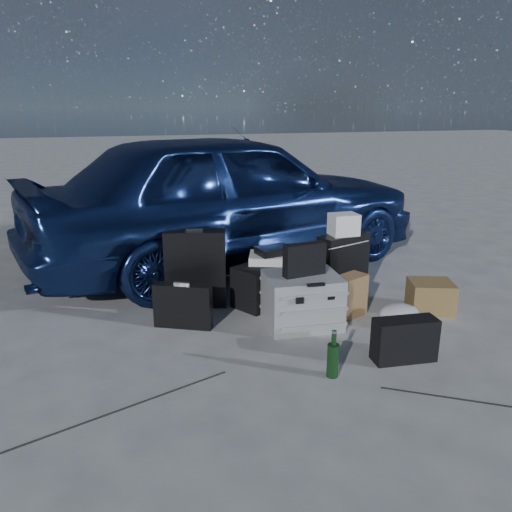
{
  "coord_description": "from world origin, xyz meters",
  "views": [
    {
      "loc": [
        -1.43,
        -3.18,
        1.74
      ],
      "look_at": [
        -0.07,
        0.85,
        0.47
      ],
      "focal_mm": 35.0,
      "sensor_mm": 36.0,
      "label": 1
    }
  ],
  "objects_px": {
    "car": "(229,197)",
    "cardboard_box": "(430,297)",
    "duffel_bag": "(271,281)",
    "green_bottle": "(333,355)",
    "pelican_case": "(302,300)",
    "suitcase_left": "(196,268)",
    "suitcase_right": "(343,266)",
    "briefcase": "(183,306)"
  },
  "relations": [
    {
      "from": "car",
      "to": "cardboard_box",
      "type": "relative_size",
      "value": 12.33
    },
    {
      "from": "duffel_bag",
      "to": "cardboard_box",
      "type": "relative_size",
      "value": 2.06
    },
    {
      "from": "cardboard_box",
      "to": "green_bottle",
      "type": "xyz_separation_m",
      "value": [
        -1.33,
        -0.74,
        0.02
      ]
    },
    {
      "from": "briefcase",
      "to": "green_bottle",
      "type": "xyz_separation_m",
      "value": [
        0.8,
        -1.1,
        -0.03
      ]
    },
    {
      "from": "pelican_case",
      "to": "suitcase_right",
      "type": "distance_m",
      "value": 0.76
    },
    {
      "from": "suitcase_right",
      "to": "green_bottle",
      "type": "distance_m",
      "value": 1.5
    },
    {
      "from": "car",
      "to": "suitcase_left",
      "type": "distance_m",
      "value": 1.39
    },
    {
      "from": "pelican_case",
      "to": "suitcase_right",
      "type": "bearing_deg",
      "value": 42.6
    },
    {
      "from": "duffel_bag",
      "to": "green_bottle",
      "type": "bearing_deg",
      "value": -121.77
    },
    {
      "from": "suitcase_right",
      "to": "green_bottle",
      "type": "bearing_deg",
      "value": -137.58
    },
    {
      "from": "green_bottle",
      "to": "duffel_bag",
      "type": "bearing_deg",
      "value": 86.48
    },
    {
      "from": "briefcase",
      "to": "suitcase_left",
      "type": "height_order",
      "value": "suitcase_left"
    },
    {
      "from": "pelican_case",
      "to": "green_bottle",
      "type": "height_order",
      "value": "pelican_case"
    },
    {
      "from": "briefcase",
      "to": "cardboard_box",
      "type": "bearing_deg",
      "value": 18.47
    },
    {
      "from": "pelican_case",
      "to": "cardboard_box",
      "type": "xyz_separation_m",
      "value": [
        1.19,
        -0.11,
        -0.08
      ]
    },
    {
      "from": "cardboard_box",
      "to": "suitcase_right",
      "type": "bearing_deg",
      "value": 136.4
    },
    {
      "from": "car",
      "to": "suitcase_right",
      "type": "distance_m",
      "value": 1.64
    },
    {
      "from": "car",
      "to": "pelican_case",
      "type": "distance_m",
      "value": 1.94
    },
    {
      "from": "car",
      "to": "pelican_case",
      "type": "height_order",
      "value": "car"
    },
    {
      "from": "car",
      "to": "suitcase_left",
      "type": "relative_size",
      "value": 6.43
    },
    {
      "from": "green_bottle",
      "to": "suitcase_right",
      "type": "bearing_deg",
      "value": 59.83
    },
    {
      "from": "car",
      "to": "suitcase_right",
      "type": "relative_size",
      "value": 7.31
    },
    {
      "from": "car",
      "to": "green_bottle",
      "type": "relative_size",
      "value": 14.09
    },
    {
      "from": "suitcase_right",
      "to": "duffel_bag",
      "type": "bearing_deg",
      "value": 151.06
    },
    {
      "from": "suitcase_right",
      "to": "duffel_bag",
      "type": "relative_size",
      "value": 0.82
    },
    {
      "from": "suitcase_left",
      "to": "cardboard_box",
      "type": "bearing_deg",
      "value": -6.82
    },
    {
      "from": "duffel_bag",
      "to": "green_bottle",
      "type": "height_order",
      "value": "duffel_bag"
    },
    {
      "from": "briefcase",
      "to": "green_bottle",
      "type": "distance_m",
      "value": 1.36
    },
    {
      "from": "suitcase_left",
      "to": "cardboard_box",
      "type": "relative_size",
      "value": 1.92
    },
    {
      "from": "cardboard_box",
      "to": "green_bottle",
      "type": "relative_size",
      "value": 1.14
    },
    {
      "from": "briefcase",
      "to": "suitcase_right",
      "type": "relative_size",
      "value": 0.77
    },
    {
      "from": "cardboard_box",
      "to": "car",
      "type": "bearing_deg",
      "value": 123.14
    },
    {
      "from": "duffel_bag",
      "to": "cardboard_box",
      "type": "xyz_separation_m",
      "value": [
        1.24,
        -0.69,
        -0.05
      ]
    },
    {
      "from": "suitcase_left",
      "to": "suitcase_right",
      "type": "relative_size",
      "value": 1.14
    },
    {
      "from": "car",
      "to": "duffel_bag",
      "type": "relative_size",
      "value": 5.97
    },
    {
      "from": "suitcase_left",
      "to": "green_bottle",
      "type": "xyz_separation_m",
      "value": [
        0.6,
        -1.54,
        -0.19
      ]
    },
    {
      "from": "car",
      "to": "suitcase_left",
      "type": "height_order",
      "value": "car"
    },
    {
      "from": "suitcase_left",
      "to": "duffel_bag",
      "type": "height_order",
      "value": "suitcase_left"
    },
    {
      "from": "car",
      "to": "duffel_bag",
      "type": "height_order",
      "value": "car"
    },
    {
      "from": "pelican_case",
      "to": "suitcase_left",
      "type": "height_order",
      "value": "suitcase_left"
    },
    {
      "from": "suitcase_right",
      "to": "green_bottle",
      "type": "relative_size",
      "value": 1.93
    },
    {
      "from": "pelican_case",
      "to": "suitcase_left",
      "type": "relative_size",
      "value": 0.84
    }
  ]
}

